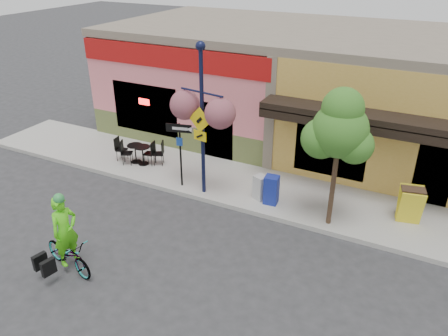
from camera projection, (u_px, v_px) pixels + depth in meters
name	position (u px, v px, depth m)	size (l,w,h in m)	color
ground	(256.00, 226.00, 12.89)	(90.00, 90.00, 0.00)	#2D2D30
sidewalk	(279.00, 193.00, 14.45)	(24.00, 3.00, 0.15)	#9E9B93
curb	(263.00, 215.00, 13.30)	(24.00, 0.12, 0.15)	#A8A59E
building	(329.00, 87.00, 17.85)	(18.20, 8.20, 4.50)	#E26F79
bicycle	(68.00, 254.00, 10.98)	(0.61, 1.76, 0.93)	maroon
cyclist_rider	(67.00, 239.00, 10.75)	(0.68, 0.45, 1.87)	#54E317
lamp_post	(202.00, 122.00, 13.32)	(1.56, 0.62, 4.88)	#111637
one_way_sign	(181.00, 155.00, 14.31)	(0.85, 0.19, 2.23)	black
cafe_set_left	(135.00, 151.00, 16.19)	(1.52, 0.76, 0.91)	black
cafe_set_right	(143.00, 153.00, 16.03)	(1.55, 0.77, 0.93)	black
newspaper_box_blue	(271.00, 190.00, 13.57)	(0.42, 0.37, 0.94)	navy
newspaper_box_grey	(260.00, 187.00, 13.83)	(0.38, 0.34, 0.81)	#B2B2B2
street_tree	(336.00, 159.00, 11.86)	(1.61, 1.61, 4.12)	#3D7A26
sandwich_board	(411.00, 209.00, 12.44)	(0.66, 0.48, 1.10)	yellow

